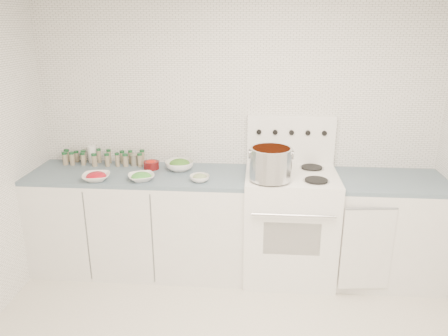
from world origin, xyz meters
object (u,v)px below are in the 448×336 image
(stock_pot, at_px, (271,162))
(stove, at_px, (289,221))
(bowl_tomato, at_px, (96,177))
(bowl_snowpea, at_px, (141,177))

(stock_pot, bearing_deg, stove, 45.04)
(bowl_tomato, height_order, bowl_snowpea, bowl_tomato)
(stove, xyz_separation_m, bowl_tomato, (-1.59, -0.20, 0.43))
(stock_pot, bearing_deg, bowl_tomato, -179.16)
(bowl_tomato, bearing_deg, bowl_snowpea, 4.41)
(stove, height_order, bowl_tomato, stove)
(stock_pot, xyz_separation_m, bowl_tomato, (-1.41, -0.02, -0.15))
(stock_pot, xyz_separation_m, bowl_snowpea, (-1.04, 0.01, -0.15))
(bowl_snowpea, bearing_deg, stove, 8.12)
(stove, distance_m, bowl_tomato, 1.66)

